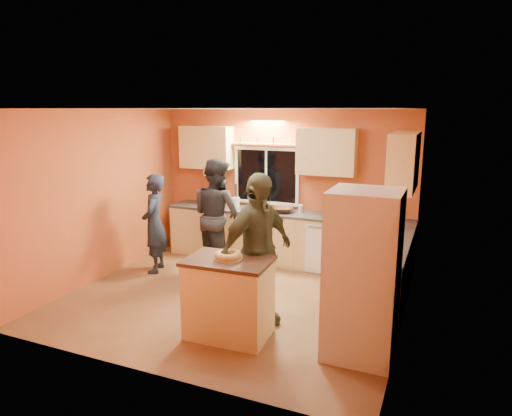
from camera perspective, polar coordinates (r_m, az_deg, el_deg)
The scene contains 14 objects.
ground at distance 6.52m, azimuth -2.82°, elevation -11.20°, with size 4.50×4.50×0.00m, color brown.
room_shell at distance 6.38m, azimuth -0.39°, elevation 3.46°, with size 4.54×4.04×2.61m.
back_counter at distance 7.84m, azimuth 2.65°, elevation -3.62°, with size 4.23×0.62×0.90m.
right_counter at distance 6.29m, azimuth 15.61°, elevation -8.13°, with size 0.62×1.84×0.90m.
refrigerator at distance 4.93m, azimuth 13.17°, elevation -8.15°, with size 0.72×0.70×1.80m, color silver.
island at distance 5.36m, azimuth -3.43°, elevation -11.07°, with size 1.00×0.70×0.94m.
bundt_pastry at distance 5.18m, azimuth -3.50°, elevation -5.92°, with size 0.31×0.31×0.09m, color tan.
person_left at distance 7.50m, azimuth -12.59°, elevation -1.91°, with size 0.58×0.38×1.60m, color black.
person_center at distance 7.36m, azimuth -4.87°, elevation -0.93°, with size 0.89×0.70×1.84m, color black.
person_right at distance 5.47m, azimuth 0.16°, elevation -5.36°, with size 1.10×0.46×1.88m, color #353D27.
mixing_bowl at distance 7.65m, azimuth 3.35°, elevation -0.22°, with size 0.36×0.36×0.09m, color #321B10.
utensil_crock at distance 8.05m, azimuth -2.56°, elevation 0.71°, with size 0.14×0.14×0.17m, color beige.
potted_plant at distance 5.76m, azimuth 14.80°, elevation -3.64°, with size 0.28×0.24×0.31m, color gray.
red_box at distance 6.25m, azimuth 16.34°, elevation -3.63°, with size 0.16×0.12×0.07m, color #AF331A.
Camera 1 is at (2.62, -5.38, 2.59)m, focal length 32.00 mm.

